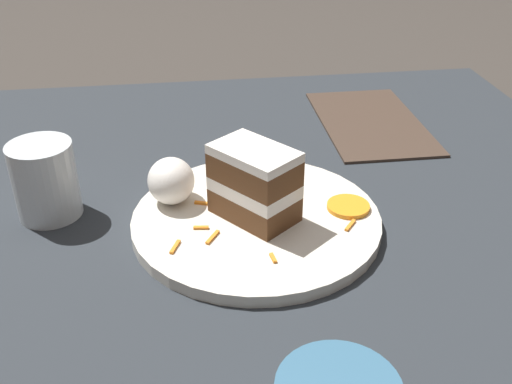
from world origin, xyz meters
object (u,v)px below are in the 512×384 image
orange_garnish (349,208)px  menu_card (370,122)px  cream_dollop (171,181)px  plate (256,219)px  cake_slice (254,181)px  drinking_glass (46,185)px

orange_garnish → menu_card: bearing=-22.3°
orange_garnish → cream_dollop: bearing=76.1°
orange_garnish → menu_card: orange_garnish is taller
plate → menu_card: bearing=-39.9°
plate → cake_slice: cake_slice is taller
plate → cake_slice: size_ratio=2.60×
drinking_glass → cake_slice: bearing=-103.1°
plate → cake_slice: bearing=50.0°
cream_dollop → menu_card: size_ratio=0.23×
cake_slice → drinking_glass: bearing=-52.1°
cream_dollop → menu_card: (0.22, -0.31, -0.04)m
cake_slice → menu_card: bearing=-169.4°
plate → drinking_glass: size_ratio=3.13×
orange_garnish → drinking_glass: drinking_glass is taller
plate → cream_dollop: 0.11m
plate → drinking_glass: (0.06, 0.24, 0.03)m
plate → cream_dollop: (0.04, 0.09, 0.03)m
cake_slice → plate: bearing=101.0°
plate → orange_garnish: bearing=-93.4°
drinking_glass → orange_garnish: bearing=-100.4°
cake_slice → orange_garnish: (-0.01, -0.11, -0.04)m
plate → menu_card: (0.26, -0.22, -0.01)m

